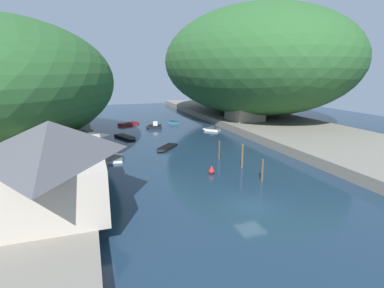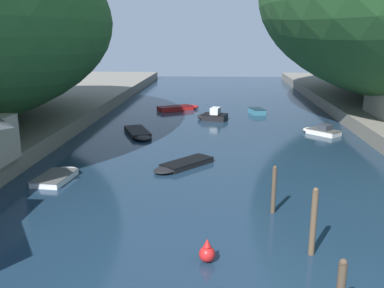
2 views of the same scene
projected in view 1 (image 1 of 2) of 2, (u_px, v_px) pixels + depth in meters
name	position (u px, v px, depth m)	size (l,w,h in m)	color
water_surface	(170.00, 140.00, 56.16)	(130.00, 130.00, 0.00)	#192D42
left_bank	(20.00, 146.00, 48.07)	(22.00, 120.00, 1.45)	slate
right_bank	(284.00, 128.00, 63.91)	(22.00, 120.00, 1.45)	slate
hillside_left	(1.00, 82.00, 44.84)	(32.67, 45.73, 18.90)	#285628
hillside_right	(251.00, 62.00, 76.31)	(42.75, 59.85, 26.70)	#285628
waterfront_building	(53.00, 160.00, 25.64)	(9.01, 14.53, 7.07)	#B2A899
boathouse_shed	(62.00, 145.00, 36.98)	(8.35, 9.90, 4.31)	gray
right_bank_cottage	(245.00, 108.00, 68.69)	(7.19, 8.15, 5.36)	gray
boat_yellow_tender	(172.00, 122.00, 72.95)	(2.35, 3.45, 0.67)	teal
boat_moored_right	(154.00, 126.00, 67.00)	(3.88, 2.93, 1.48)	black
boat_white_cruiser	(126.00, 137.00, 56.84)	(4.00, 6.30, 0.46)	black
boat_near_quay	(211.00, 129.00, 64.41)	(3.91, 3.95, 1.04)	silver
boat_far_upstream	(130.00, 124.00, 71.57)	(5.84, 4.55, 0.58)	red
boat_cabin_cruiser	(115.00, 158.00, 43.66)	(2.34, 4.43, 0.41)	white
boat_far_right_bank	(166.00, 148.00, 49.11)	(4.74, 5.20, 0.41)	black
mooring_post_nearest	(262.00, 170.00, 34.63)	(0.30, 0.30, 2.68)	#4C3D2D
mooring_post_second	(242.00, 156.00, 39.35)	(0.28, 0.28, 3.26)	brown
mooring_post_middle	(219.00, 150.00, 43.33)	(0.25, 0.25, 2.79)	#4C3D2D
channel_buoy_near	(212.00, 171.00, 37.27)	(0.73, 0.73, 1.10)	red
person_on_quay	(69.00, 179.00, 28.67)	(0.33, 0.43, 1.69)	#282D3D
person_by_boathouse	(68.00, 188.00, 26.45)	(0.23, 0.39, 1.69)	#282D3D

